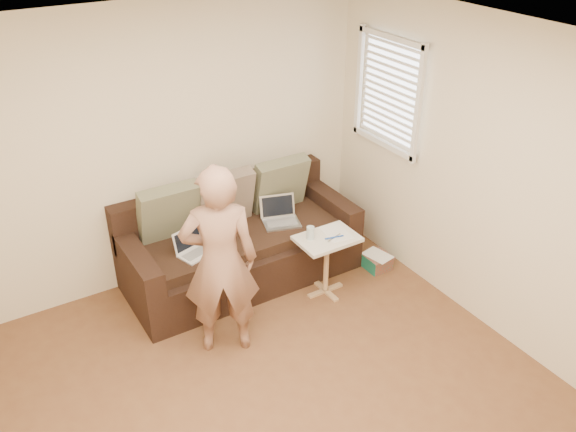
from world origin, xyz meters
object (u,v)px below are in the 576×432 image
Objects in this scene: laptop_silver at (282,224)px; striped_box at (377,262)px; person at (220,262)px; drinking_glass at (310,233)px; sofa at (241,240)px; side_table at (326,265)px; laptop_white at (197,254)px.

laptop_silver is 1.05m from striped_box.
person is 1.03m from drinking_glass.
sofa is 3.65× the size of side_table.
person is (-0.58, -0.79, 0.41)m from sofa.
laptop_white is 2.51× the size of drinking_glass.
person is 1.96m from striped_box.
drinking_glass is at bearing -71.65° from laptop_silver.
person is (-0.06, -0.64, 0.31)m from laptop_white.
sofa is at bearing -103.68° from person.
sofa is 0.42m from laptop_silver.
laptop_silver is 2.85× the size of drinking_glass.
laptop_white is at bearing 156.16° from side_table.
person reaches higher than striped_box.
side_table is at bearing -57.08° from laptop_silver.
sofa is at bearing -0.49° from laptop_white.
drinking_glass is (-0.14, 0.06, 0.36)m from side_table.
laptop_silver is 1.24m from person.
drinking_glass is at bearing 179.19° from striped_box.
laptop_silver is at bearing 91.70° from drinking_glass.
drinking_glass is at bearing -40.96° from laptop_white.
sofa is at bearing -175.76° from laptop_silver.
person reaches higher than drinking_glass.
sofa is at bearing 126.44° from drinking_glass.
sofa is 6.43× the size of laptop_silver.
striped_box is at bearing -25.24° from sofa.
side_table is (1.13, 0.16, -0.53)m from person.
striped_box is (0.80, -0.01, -0.59)m from drinking_glass.
drinking_glass reaches higher than laptop_white.
sofa reaches higher than drinking_glass.
drinking_glass is at bearing 156.70° from side_table.
sofa is 1.39m from striped_box.
laptop_white is (-0.51, -0.15, 0.10)m from sofa.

